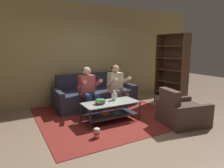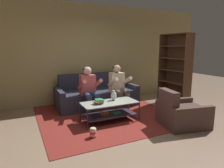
{
  "view_description": "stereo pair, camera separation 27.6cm",
  "coord_description": "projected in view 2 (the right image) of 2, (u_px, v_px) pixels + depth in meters",
  "views": [
    {
      "loc": [
        -2.15,
        -3.25,
        1.67
      ],
      "look_at": [
        0.12,
        0.85,
        0.79
      ],
      "focal_mm": 32.0,
      "sensor_mm": 36.0,
      "label": 1
    },
    {
      "loc": [
        -1.91,
        -3.37,
        1.67
      ],
      "look_at": [
        0.12,
        0.85,
        0.79
      ],
      "focal_mm": 32.0,
      "sensor_mm": 36.0,
      "label": 2
    }
  ],
  "objects": [
    {
      "name": "coffee_table",
      "position": [
        110.0,
        109.0,
        4.49
      ],
      "size": [
        1.25,
        0.57,
        0.44
      ],
      "color": "#B5C3B8",
      "rests_on": "ground"
    },
    {
      "name": "ground",
      "position": [
        124.0,
        129.0,
        4.11
      ],
      "size": [
        16.8,
        16.8,
        0.0
      ],
      "primitive_type": "plane",
      "color": "gray"
    },
    {
      "name": "person_seated_left",
      "position": [
        89.0,
        88.0,
        4.97
      ],
      "size": [
        0.5,
        0.58,
        1.18
      ],
      "color": "navy",
      "rests_on": "ground"
    },
    {
      "name": "book_stack",
      "position": [
        99.0,
        101.0,
        4.33
      ],
      "size": [
        0.25,
        0.2,
        0.1
      ],
      "color": "blue",
      "rests_on": "coffee_table"
    },
    {
      "name": "armchair",
      "position": [
        181.0,
        114.0,
        4.25
      ],
      "size": [
        1.03,
        0.96,
        0.79
      ],
      "color": "#4F3831",
      "rests_on": "ground"
    },
    {
      "name": "popcorn_tub",
      "position": [
        93.0,
        133.0,
        3.69
      ],
      "size": [
        0.12,
        0.12,
        0.2
      ],
      "color": "red",
      "rests_on": "ground"
    },
    {
      "name": "person_seated_right",
      "position": [
        119.0,
        85.0,
        5.32
      ],
      "size": [
        0.5,
        0.58,
        1.19
      ],
      "color": "#63514F",
      "rests_on": "ground"
    },
    {
      "name": "vase",
      "position": [
        114.0,
        96.0,
        4.62
      ],
      "size": [
        0.14,
        0.14,
        0.23
      ],
      "color": "silver",
      "rests_on": "coffee_table"
    },
    {
      "name": "back_partition",
      "position": [
        85.0,
        54.0,
        6.02
      ],
      "size": [
        8.4,
        0.12,
        2.9
      ],
      "primitive_type": "cube",
      "color": "tan",
      "rests_on": "ground"
    },
    {
      "name": "bookshelf",
      "position": [
        174.0,
        74.0,
        5.71
      ],
      "size": [
        0.4,
        0.99,
        2.02
      ],
      "color": "#523522",
      "rests_on": "ground"
    },
    {
      "name": "area_rug",
      "position": [
        104.0,
        113.0,
        5.05
      ],
      "size": [
        3.18,
        3.24,
        0.01
      ],
      "color": "maroon",
      "rests_on": "ground"
    },
    {
      "name": "couch",
      "position": [
        97.0,
        95.0,
        5.72
      ],
      "size": [
        2.25,
        0.97,
        0.9
      ],
      "color": "#2F3344",
      "rests_on": "ground"
    }
  ]
}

